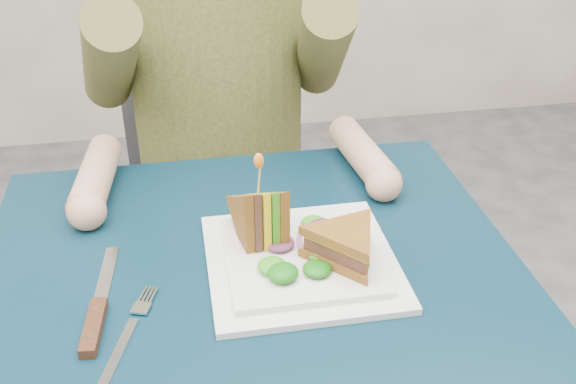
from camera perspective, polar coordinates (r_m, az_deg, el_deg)
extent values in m
cube|color=black|center=(0.92, -2.58, -8.78)|extent=(0.75, 0.75, 0.03)
cylinder|color=#595B5E|center=(1.42, -17.39, -13.01)|extent=(0.04, 0.04, 0.70)
cylinder|color=#595B5E|center=(1.45, 8.78, -10.33)|extent=(0.04, 0.04, 0.70)
cube|color=#47474C|center=(1.56, -5.40, -2.23)|extent=(0.42, 0.40, 0.04)
cube|color=#47474C|center=(1.60, -6.47, 8.80)|extent=(0.42, 0.03, 0.46)
cylinder|color=#47474C|center=(1.57, -11.08, -13.42)|extent=(0.02, 0.02, 0.43)
cylinder|color=#47474C|center=(1.59, 2.23, -12.05)|extent=(0.02, 0.02, 0.43)
cylinder|color=#47474C|center=(1.83, -11.19, -6.00)|extent=(0.02, 0.02, 0.43)
cylinder|color=#47474C|center=(1.85, 0.03, -4.93)|extent=(0.02, 0.02, 0.43)
cylinder|color=#505426|center=(1.35, -6.20, 12.31)|extent=(0.34, 0.34, 0.52)
cylinder|color=brown|center=(1.27, -14.87, 10.83)|extent=(0.15, 0.39, 0.31)
cylinder|color=tan|center=(1.14, -15.98, 1.24)|extent=(0.08, 0.20, 0.06)
sphere|color=tan|center=(1.06, -16.68, -1.56)|extent=(0.06, 0.06, 0.06)
cylinder|color=brown|center=(1.29, 2.94, 12.22)|extent=(0.15, 0.39, 0.31)
cylinder|color=tan|center=(1.17, 6.36, 3.21)|extent=(0.08, 0.20, 0.06)
sphere|color=tan|center=(1.09, 8.11, 0.71)|extent=(0.06, 0.06, 0.06)
cube|color=white|center=(0.94, 1.14, -5.92)|extent=(0.26, 0.26, 0.01)
cube|color=white|center=(0.94, 1.15, -5.44)|extent=(0.21, 0.21, 0.01)
cube|color=silver|center=(0.84, -14.18, -13.06)|extent=(0.05, 0.11, 0.00)
cube|color=silver|center=(0.89, -12.34, -9.57)|extent=(0.03, 0.03, 0.00)
cube|color=silver|center=(0.91, -12.20, -8.42)|extent=(0.01, 0.03, 0.00)
cube|color=silver|center=(0.91, -11.91, -8.47)|extent=(0.01, 0.03, 0.00)
cube|color=silver|center=(0.91, -11.61, -8.51)|extent=(0.01, 0.03, 0.00)
cube|color=silver|center=(0.91, -11.31, -8.55)|extent=(0.01, 0.03, 0.00)
cube|color=silver|center=(0.95, -15.17, -6.98)|extent=(0.03, 0.14, 0.00)
cube|color=black|center=(0.87, -16.13, -10.93)|extent=(0.03, 0.10, 0.01)
cylinder|color=silver|center=(0.89, -15.96, -9.51)|extent=(0.01, 0.01, 0.00)
cylinder|color=silver|center=(0.85, -16.45, -11.70)|extent=(0.01, 0.01, 0.00)
cylinder|color=tan|center=(0.91, -2.46, 1.12)|extent=(0.01, 0.01, 0.06)
ellipsoid|color=orange|center=(0.90, -2.50, 2.66)|extent=(0.01, 0.01, 0.02)
torus|color=#9E4C7A|center=(0.93, 2.01, -4.17)|extent=(0.04, 0.04, 0.02)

